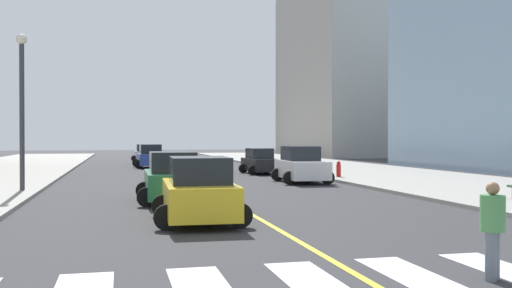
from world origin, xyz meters
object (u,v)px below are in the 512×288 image
Objects in this scene: car_yellow_fifth at (199,192)px; fire_hydrant at (339,169)px; car_green_third at (172,179)px; car_white_sixth at (301,166)px; car_silver_nearest at (144,154)px; pedestrian_crossing at (493,226)px; car_black_fourth at (260,162)px; car_blue_second at (150,157)px; street_lamp at (22,97)px.

car_yellow_fifth reaches higher than fire_hydrant.
car_white_sixth is (7.45, 7.78, 0.03)m from car_green_third.
car_silver_nearest is 36.01m from car_green_third.
car_white_sixth is at bearing 43.52° from pedestrian_crossing.
car_blue_second is at bearing -57.21° from car_black_fourth.
car_black_fourth is at bearing 66.14° from car_green_third.
car_white_sixth reaches higher than car_green_third.
car_green_third is 13.39m from pedestrian_crossing.
fire_hydrant is 17.08m from street_lamp.
car_blue_second is 29.99m from car_yellow_fifth.
fire_hydrant is at bearing -59.97° from car_blue_second.
car_silver_nearest is 1.03× the size of car_black_fourth.
car_yellow_fifth is at bearing 68.99° from car_black_fourth.
car_black_fourth is at bearing 46.66° from pedestrian_crossing.
car_yellow_fifth is 0.63× the size of street_lamp.
car_green_third reaches higher than car_yellow_fifth.
car_blue_second is 1.01× the size of car_yellow_fifth.
car_blue_second is 21.30m from street_lamp.
car_green_third is at bearing -93.34° from car_blue_second.
car_silver_nearest reaches higher than car_black_fourth.
car_blue_second is at bearing -91.51° from car_silver_nearest.
car_white_sixth reaches higher than car_blue_second.
car_white_sixth is at bearing -149.14° from fire_hydrant.
car_blue_second is at bearing -65.70° from car_white_sixth.
car_yellow_fifth is at bearing -58.33° from street_lamp.
car_yellow_fifth is at bearing -86.11° from car_green_third.
car_blue_second is 24.83m from car_green_third.
car_silver_nearest is 29.06m from car_white_sixth.
car_silver_nearest is 0.93× the size of car_blue_second.
street_lamp reaches higher than car_green_third.
car_white_sixth is 14.01m from street_lamp.
car_black_fourth reaches higher than fire_hydrant.
car_blue_second is at bearing 122.20° from fire_hydrant.
fire_hydrant is (6.09, 22.17, -0.32)m from pedestrian_crossing.
street_lamp is (-16.05, -4.68, 3.50)m from fire_hydrant.
car_blue_second is 1.10× the size of car_black_fourth.
car_blue_second reaches higher than fire_hydrant.
car_silver_nearest reaches higher than pedestrian_crossing.
car_green_third is at bearing -39.08° from street_lamp.
car_black_fourth is 2.34× the size of pedestrian_crossing.
car_blue_second reaches higher than car_silver_nearest.
car_blue_second is at bearing 58.25° from pedestrian_crossing.
car_white_sixth is 4.88× the size of fire_hydrant.
car_yellow_fifth is at bearing 79.64° from pedestrian_crossing.
car_silver_nearest is at bearing 91.71° from car_yellow_fifth.
car_silver_nearest is 28.29m from fire_hydrant.
street_lamp is (-13.30, -3.04, 3.19)m from car_white_sixth.
street_lamp reaches higher than car_yellow_fifth.
car_green_third is 17.07m from car_black_fourth.
car_yellow_fifth is 14.81m from car_white_sixth.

